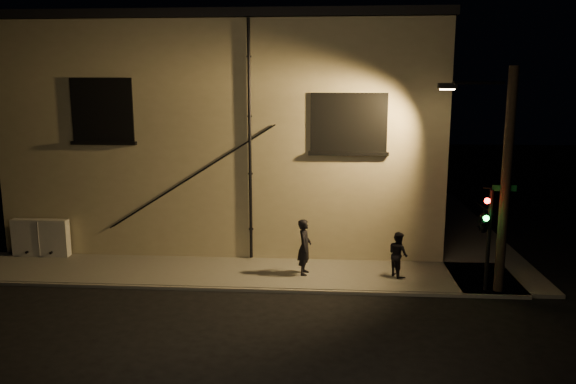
# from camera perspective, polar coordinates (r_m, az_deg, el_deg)

# --- Properties ---
(ground) EXTENTS (90.00, 90.00, 0.00)m
(ground) POSITION_cam_1_polar(r_m,az_deg,el_deg) (17.49, 0.87, -10.13)
(ground) COLOR black
(sidewalk) EXTENTS (21.00, 16.00, 0.12)m
(sidewalk) POSITION_cam_1_polar(r_m,az_deg,el_deg) (21.60, 4.81, -5.89)
(sidewalk) COLOR #5B5951
(sidewalk) RESTS_ON ground
(building) EXTENTS (16.20, 12.23, 8.80)m
(building) POSITION_cam_1_polar(r_m,az_deg,el_deg) (25.67, -4.67, 6.64)
(building) COLOR tan
(building) RESTS_ON ground
(utility_cabinet) EXTENTS (2.06, 0.35, 1.36)m
(utility_cabinet) POSITION_cam_1_polar(r_m,az_deg,el_deg) (22.35, -23.82, -4.26)
(utility_cabinet) COLOR #BAB8B1
(utility_cabinet) RESTS_ON sidewalk
(pedestrian_a) EXTENTS (0.50, 0.71, 1.85)m
(pedestrian_a) POSITION_cam_1_polar(r_m,az_deg,el_deg) (18.44, 1.69, -5.60)
(pedestrian_a) COLOR black
(pedestrian_a) RESTS_ON sidewalk
(pedestrian_b) EXTENTS (0.82, 0.90, 1.48)m
(pedestrian_b) POSITION_cam_1_polar(r_m,az_deg,el_deg) (18.63, 11.13, -6.21)
(pedestrian_b) COLOR black
(pedestrian_b) RESTS_ON sidewalk
(traffic_signal) EXTENTS (1.16, 1.89, 3.25)m
(traffic_signal) POSITION_cam_1_polar(r_m,az_deg,el_deg) (17.58, 19.30, -2.81)
(traffic_signal) COLOR black
(traffic_signal) RESTS_ON sidewalk
(streetlamp_pole) EXTENTS (2.02, 1.38, 6.79)m
(streetlamp_pole) POSITION_cam_1_polar(r_m,az_deg,el_deg) (17.62, 20.88, 1.56)
(streetlamp_pole) COLOR black
(streetlamp_pole) RESTS_ON ground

